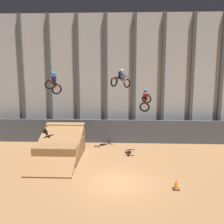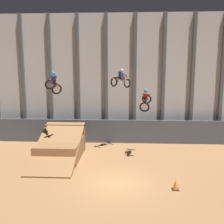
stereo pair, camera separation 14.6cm
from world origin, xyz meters
TOP-DOWN VIEW (x-y plane):
  - ground_plane at (0.00, 0.00)m, footprint 60.00×60.00m
  - arena_back_wall at (0.00, 9.49)m, footprint 32.00×0.40m
  - lower_barrier at (0.00, 8.24)m, footprint 31.36×0.20m
  - dirt_ramp at (-4.28, 4.32)m, footprint 3.05×5.78m
  - rider_bike_left_air at (-4.64, 4.15)m, footprint 1.54×1.74m
  - rider_bike_center_air at (0.09, 6.32)m, footprint 1.65×1.62m
  - rider_bike_right_air at (1.91, 4.68)m, footprint 1.02×1.90m
  - traffic_cone_near_ramp at (3.22, -0.64)m, footprint 0.36×0.36m

SIDE VIEW (x-z plane):
  - ground_plane at x=0.00m, z-range 0.00..0.00m
  - traffic_cone_near_ramp at x=3.22m, z-range -0.01..0.57m
  - dirt_ramp at x=-4.28m, z-range -0.39..1.94m
  - lower_barrier at x=0.00m, z-range 0.00..2.05m
  - rider_bike_right_air at x=1.91m, z-range 3.43..5.07m
  - rider_bike_left_air at x=-4.64m, z-range 4.65..6.23m
  - arena_back_wall at x=0.00m, z-range 0.00..11.25m
  - rider_bike_center_air at x=0.09m, z-range 4.88..6.40m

